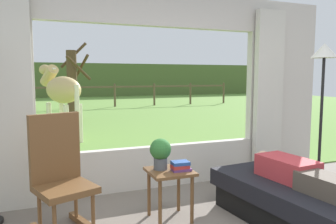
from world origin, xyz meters
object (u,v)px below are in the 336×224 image
Objects in this scene: recliner_sofa at (296,203)px; side_table at (170,179)px; floor_lamp_right at (323,73)px; reclining_person at (301,175)px; rocking_chair at (60,175)px; potted_plant at (160,152)px; horse at (61,90)px; book_stack at (180,166)px; pasture_tree at (73,84)px.

side_table reaches higher than recliner_sofa.
floor_lamp_right is (0.97, 0.67, 1.30)m from recliner_sofa.
floor_lamp_right reaches higher than recliner_sofa.
reclining_person is 1.28× the size of rocking_chair.
side_table is at bearing -177.31° from floor_lamp_right.
potted_plant is (-1.21, 0.63, 0.48)m from recliner_sofa.
horse is (0.33, 4.61, 0.61)m from rocking_chair.
book_stack is (0.17, -0.12, -0.13)m from potted_plant.
rocking_chair is 2.15× the size of side_table.
side_table is at bearing 147.61° from recliner_sofa.
side_table is at bearing -103.86° from horse.
reclining_person is 0.77× the size of floor_lamp_right.
side_table is 8.01m from pasture_tree.
book_stack is at bearing 148.26° from recliner_sofa.
floor_lamp_right reaches higher than potted_plant.
side_table is 1.63× the size of potted_plant.
horse reaches higher than side_table.
rocking_chair is at bearing 172.93° from side_table.
side_table is 2.36m from floor_lamp_right.
book_stack is at bearing -102.92° from horse.
rocking_chair reaches higher than book_stack.
reclining_person is at bearing -38.05° from rocking_chair.
potted_plant reaches higher than reclining_person.
side_table is at bearing 146.37° from book_stack.
rocking_chair reaches higher than side_table.
potted_plant is at bearing -23.26° from rocking_chair.
side_table is at bearing -36.87° from potted_plant.
floor_lamp_right is (0.97, 0.72, 0.99)m from reclining_person.
recliner_sofa is 5.70m from horse.
recliner_sofa is 0.95× the size of floor_lamp_right.
potted_plant is 0.18× the size of horse.
reclining_person is 1.29m from side_table.
reclining_person is 2.76× the size of side_table.
book_stack is at bearing -88.12° from pasture_tree.
horse is (-1.85, 5.31, 0.94)m from recliner_sofa.
recliner_sofa is 0.69× the size of pasture_tree.
potted_plant is 2.32m from floor_lamp_right.
book_stack is 4.91m from horse.
horse is 3.27m from pasture_tree.
reclining_person is at bearing -29.33° from potted_plant.
side_table is at bearing -88.75° from pasture_tree.
rocking_chair is at bearing -116.64° from horse.
rocking_chair reaches higher than reclining_person.
horse is (-0.65, 4.68, 0.45)m from potted_plant.
pasture_tree is (0.88, 7.84, 0.69)m from rocking_chair.
rocking_chair is 7.92m from pasture_tree.
recliner_sofa is 8.96× the size of book_stack.
side_table is (1.05, -0.13, -0.12)m from rocking_chair.
reclining_person reaches higher than side_table.
horse reaches higher than recliner_sofa.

